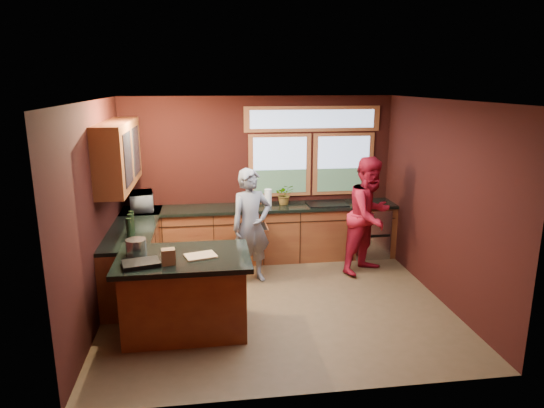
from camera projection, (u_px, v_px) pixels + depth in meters
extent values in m
plane|color=brown|center=(276.00, 303.00, 6.58)|extent=(4.50, 4.50, 0.00)
cube|color=black|center=(259.00, 178.00, 8.17)|extent=(4.50, 0.02, 2.70)
cube|color=black|center=(309.00, 263.00, 4.33)|extent=(4.50, 0.02, 2.70)
cube|color=black|center=(96.00, 213.00, 5.95)|extent=(0.02, 4.00, 2.70)
cube|color=black|center=(441.00, 201.00, 6.55)|extent=(0.02, 4.00, 2.70)
cube|color=silver|center=(277.00, 100.00, 5.92)|extent=(4.50, 4.00, 0.02)
cube|color=#90A5C8|center=(280.00, 165.00, 8.15)|extent=(1.06, 0.02, 1.06)
cube|color=#90A5C8|center=(343.00, 164.00, 8.30)|extent=(1.06, 0.02, 1.06)
cube|color=brown|center=(313.00, 119.00, 8.04)|extent=(2.30, 0.02, 0.42)
cube|color=#5B2515|center=(119.00, 155.00, 6.64)|extent=(0.36, 1.80, 0.90)
cube|color=#5B2515|center=(262.00, 234.00, 8.11)|extent=(4.50, 0.60, 0.88)
cube|color=black|center=(261.00, 208.00, 7.98)|extent=(4.50, 0.64, 0.05)
cube|color=#B7B7BC|center=(368.00, 231.00, 8.34)|extent=(0.60, 0.58, 0.85)
cube|color=black|center=(327.00, 206.00, 8.10)|extent=(0.66, 0.46, 0.05)
cube|color=#5B2515|center=(135.00, 258.00, 7.03)|extent=(0.60, 2.30, 0.88)
cube|color=black|center=(134.00, 227.00, 6.92)|extent=(0.64, 2.30, 0.05)
cube|color=#5B2515|center=(185.00, 296.00, 5.78)|extent=(1.40, 0.90, 0.88)
cube|color=black|center=(183.00, 258.00, 5.66)|extent=(1.55, 1.05, 0.06)
imported|color=slate|center=(251.00, 226.00, 7.12)|extent=(0.73, 0.60, 1.71)
imported|color=maroon|center=(370.00, 215.00, 7.48)|extent=(1.12, 1.07, 1.83)
imported|color=#999999|center=(141.00, 201.00, 7.70)|extent=(0.43, 0.58, 0.29)
imported|color=#999999|center=(285.00, 195.00, 8.04)|extent=(0.31, 0.27, 0.34)
cylinder|color=white|center=(268.00, 198.00, 7.97)|extent=(0.12, 0.12, 0.28)
cube|color=#A77F55|center=(201.00, 256.00, 5.63)|extent=(0.41, 0.34, 0.02)
cylinder|color=#AAAAAF|center=(136.00, 247.00, 5.70)|extent=(0.24, 0.24, 0.18)
cube|color=brown|center=(168.00, 257.00, 5.37)|extent=(0.17, 0.14, 0.18)
cube|color=black|center=(141.00, 264.00, 5.35)|extent=(0.46, 0.37, 0.05)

